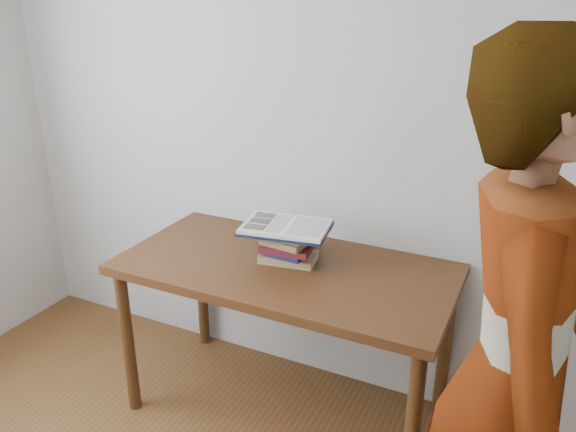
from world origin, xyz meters
The scene contains 4 objects.
desk centered at (0.11, 1.38, 0.71)m, with size 1.51×0.75×0.81m.
book_stack centered at (0.10, 1.41, 0.88)m, with size 0.27×0.21×0.15m.
open_book centered at (0.09, 1.42, 0.98)m, with size 0.42×0.32×0.03m.
reader centered at (1.11, 0.79, 0.95)m, with size 0.69×0.45×1.89m, color tan.
Camera 1 is at (1.11, -0.66, 1.95)m, focal length 35.00 mm.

